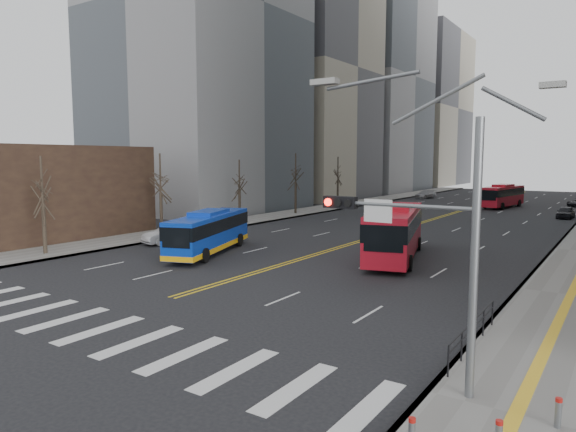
{
  "coord_description": "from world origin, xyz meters",
  "views": [
    {
      "loc": [
        18.67,
        -12.43,
        6.87
      ],
      "look_at": [
        2.41,
        11.84,
        3.62
      ],
      "focal_mm": 32.0,
      "sensor_mm": 36.0,
      "label": 1
    }
  ],
  "objects": [
    {
      "name": "signal_mast",
      "position": [
        13.77,
        2.0,
        4.86
      ],
      "size": [
        5.37,
        0.37,
        9.39
      ],
      "color": "slate",
      "rests_on": "ground"
    },
    {
      "name": "sidewalk_left",
      "position": [
        -16.5,
        45.0,
        0.07
      ],
      "size": [
        5.0,
        130.0,
        0.15
      ],
      "primitive_type": "cube",
      "color": "slate",
      "rests_on": "ground"
    },
    {
      "name": "ground",
      "position": [
        0.0,
        0.0,
        0.0
      ],
      "size": [
        220.0,
        220.0,
        0.0
      ],
      "primitive_type": "plane",
      "color": "black"
    },
    {
      "name": "office_towers",
      "position": [
        0.12,
        68.51,
        23.92
      ],
      "size": [
        83.0,
        134.0,
        58.0
      ],
      "color": "gray",
      "rests_on": "ground"
    },
    {
      "name": "pedestrian_railing",
      "position": [
        14.3,
        6.0,
        0.82
      ],
      "size": [
        0.06,
        6.06,
        1.02
      ],
      "color": "black",
      "rests_on": "sidewalk_right"
    },
    {
      "name": "blue_bus",
      "position": [
        -6.77,
        15.18,
        1.65
      ],
      "size": [
        5.76,
        10.86,
        3.15
      ],
      "color": "#0C36B5",
      "rests_on": "ground"
    },
    {
      "name": "storefront",
      "position": [
        -26.0,
        11.97,
        4.0
      ],
      "size": [
        14.0,
        18.0,
        8.0
      ],
      "color": "black",
      "rests_on": "ground"
    },
    {
      "name": "car_silver",
      "position": [
        -11.19,
        75.37,
        0.7
      ],
      "size": [
        2.99,
        5.16,
        1.4
      ],
      "primitive_type": "imported",
      "rotation": [
        0.0,
        0.0,
        -0.22
      ],
      "color": "#A6A5AB",
      "rests_on": "ground"
    },
    {
      "name": "centerline",
      "position": [
        0.0,
        55.0,
        0.01
      ],
      "size": [
        0.55,
        100.0,
        0.01
      ],
      "color": "gold",
      "rests_on": "ground"
    },
    {
      "name": "car_white",
      "position": [
        -12.5,
        16.6,
        0.72
      ],
      "size": [
        2.47,
        4.63,
        1.45
      ],
      "primitive_type": "imported",
      "rotation": [
        0.0,
        0.0,
        -0.22
      ],
      "color": "silver",
      "rests_on": "ground"
    },
    {
      "name": "street_trees",
      "position": [
        -7.18,
        34.55,
        4.87
      ],
      "size": [
        35.2,
        47.2,
        7.6
      ],
      "color": "black",
      "rests_on": "ground"
    },
    {
      "name": "bollards",
      "position": [
        16.27,
        -0.17,
        0.55
      ],
      "size": [
        2.87,
        3.17,
        0.78
      ],
      "color": "slate",
      "rests_on": "sidewalk_right"
    },
    {
      "name": "car_dark_mid",
      "position": [
        12.5,
        54.87,
        0.7
      ],
      "size": [
        1.78,
        4.17,
        1.4
      ],
      "primitive_type": "imported",
      "rotation": [
        0.0,
        0.0,
        -0.03
      ],
      "color": "black",
      "rests_on": "ground"
    },
    {
      "name": "crosswalk",
      "position": [
        0.0,
        0.0,
        0.01
      ],
      "size": [
        26.7,
        4.0,
        0.01
      ],
      "color": "silver",
      "rests_on": "ground"
    },
    {
      "name": "red_bus_far",
      "position": [
        3.61,
        64.79,
        1.85
      ],
      "size": [
        3.99,
        10.63,
        3.31
      ],
      "color": "red",
      "rests_on": "ground"
    },
    {
      "name": "red_bus_near",
      "position": [
        5.29,
        20.85,
        2.09
      ],
      "size": [
        5.85,
        12.21,
        3.76
      ],
      "color": "red",
      "rests_on": "ground"
    }
  ]
}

